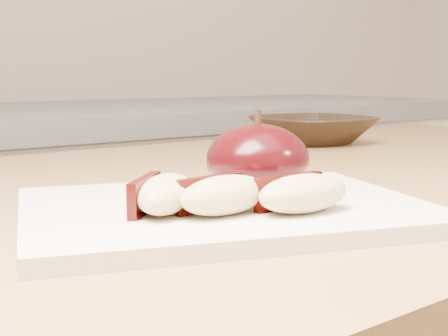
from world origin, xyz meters
TOP-DOWN VIEW (x-y plane):
  - cutting_board at (-0.03, 0.37)m, footprint 0.34×0.29m
  - apple_half at (0.03, 0.41)m, footprint 0.09×0.09m
  - apple_wedge_a at (-0.09, 0.37)m, footprint 0.08×0.07m
  - apple_wedge_b at (-0.06, 0.34)m, footprint 0.07×0.04m
  - apple_wedge_c at (-0.01, 0.32)m, footprint 0.07×0.04m
  - bowl at (0.38, 0.68)m, footprint 0.19×0.19m

SIDE VIEW (x-z plane):
  - cutting_board at x=-0.03m, z-range 0.90..0.91m
  - bowl at x=0.38m, z-range 0.90..0.94m
  - apple_wedge_a at x=-0.09m, z-range 0.91..0.94m
  - apple_wedge_b at x=-0.06m, z-range 0.91..0.94m
  - apple_wedge_c at x=-0.01m, z-range 0.91..0.94m
  - apple_half at x=0.03m, z-range 0.90..0.97m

